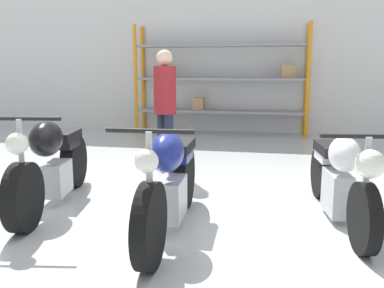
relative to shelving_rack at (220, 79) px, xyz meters
name	(u,v)px	position (x,y,z in m)	size (l,w,h in m)	color
ground_plane	(184,220)	(0.42, -5.67, -1.23)	(30.00, 30.00, 0.00)	#B2B7B7
back_wall	(241,54)	(0.42, 0.37, 0.57)	(30.00, 0.08, 3.60)	silver
shelving_rack	(220,79)	(0.00, 0.00, 0.00)	(3.88, 0.63, 2.44)	orange
motorcycle_black	(52,163)	(-1.09, -5.50, -0.76)	(0.74, 2.17, 1.06)	black
motorcycle_blue	(170,181)	(0.37, -5.99, -0.75)	(0.66, 2.16, 1.06)	black
motorcycle_white	(340,177)	(1.92, -5.39, -0.79)	(0.74, 2.14, 0.98)	black
person_browsing	(165,101)	(-0.28, -3.73, -0.20)	(0.45, 0.45, 1.75)	#1E2338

